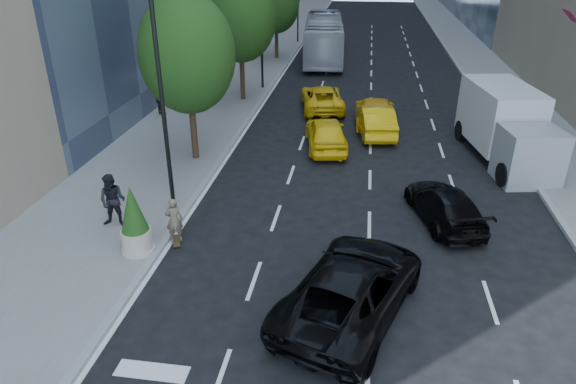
% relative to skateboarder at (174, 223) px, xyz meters
% --- Properties ---
extents(ground, '(160.00, 160.00, 0.00)m').
position_rel_skateboarder_xyz_m(ground, '(5.60, -1.73, -0.80)').
color(ground, black).
rests_on(ground, ground).
extents(sidewalk_left, '(6.00, 120.00, 0.15)m').
position_rel_skateboarder_xyz_m(sidewalk_left, '(-3.40, 28.27, -0.73)').
color(sidewalk_left, slate).
rests_on(sidewalk_left, ground).
extents(sidewalk_right, '(4.00, 120.00, 0.15)m').
position_rel_skateboarder_xyz_m(sidewalk_right, '(15.60, 28.27, -0.73)').
color(sidewalk_right, slate).
rests_on(sidewalk_right, ground).
extents(lamp_near, '(2.13, 0.22, 10.00)m').
position_rel_skateboarder_xyz_m(lamp_near, '(-0.72, 2.27, 5.01)').
color(lamp_near, black).
rests_on(lamp_near, sidewalk_left).
extents(lamp_far, '(2.13, 0.22, 10.00)m').
position_rel_skateboarder_xyz_m(lamp_far, '(-0.72, 20.27, 5.01)').
color(lamp_far, black).
rests_on(lamp_far, sidewalk_left).
extents(tree_near, '(4.20, 4.20, 7.46)m').
position_rel_skateboarder_xyz_m(tree_near, '(-1.60, 7.27, 4.17)').
color(tree_near, '#312413').
rests_on(tree_near, sidewalk_left).
extents(tree_mid, '(4.50, 4.50, 7.99)m').
position_rel_skateboarder_xyz_m(tree_mid, '(-1.60, 17.27, 4.51)').
color(tree_mid, '#312413').
rests_on(tree_mid, sidewalk_left).
extents(tree_far, '(3.90, 3.90, 6.92)m').
position_rel_skateboarder_xyz_m(tree_far, '(-1.60, 30.27, 3.82)').
color(tree_far, '#312413').
rests_on(tree_far, sidewalk_left).
extents(skateboarder, '(0.69, 0.58, 1.61)m').
position_rel_skateboarder_xyz_m(skateboarder, '(0.00, 0.00, 0.00)').
color(skateboarder, brown).
rests_on(skateboarder, ground).
extents(black_sedan_lincoln, '(4.61, 6.52, 1.65)m').
position_rel_skateboarder_xyz_m(black_sedan_lincoln, '(6.10, -2.73, 0.02)').
color(black_sedan_lincoln, black).
rests_on(black_sedan_lincoln, ground).
extents(black_sedan_mercedes, '(2.99, 4.89, 1.32)m').
position_rel_skateboarder_xyz_m(black_sedan_mercedes, '(9.30, 2.98, -0.14)').
color(black_sedan_mercedes, black).
rests_on(black_sedan_mercedes, ground).
extents(taxi_a, '(2.65, 4.90, 1.58)m').
position_rel_skateboarder_xyz_m(taxi_a, '(4.37, 9.77, -0.01)').
color(taxi_a, yellow).
rests_on(taxi_a, ground).
extents(taxi_b, '(2.30, 4.96, 1.58)m').
position_rel_skateboarder_xyz_m(taxi_b, '(6.80, 12.27, -0.02)').
color(taxi_b, gold).
rests_on(taxi_b, ground).
extents(taxi_c, '(3.21, 5.49, 1.44)m').
position_rel_skateboarder_xyz_m(taxi_c, '(3.60, 16.27, -0.09)').
color(taxi_c, yellow).
rests_on(taxi_c, ground).
extents(taxi_d, '(2.30, 5.32, 1.52)m').
position_rel_skateboarder_xyz_m(taxi_d, '(6.80, 13.77, -0.04)').
color(taxi_d, '#FAB40D').
rests_on(taxi_d, ground).
extents(city_bus, '(4.11, 13.27, 3.64)m').
position_rel_skateboarder_xyz_m(city_bus, '(2.40, 30.94, 1.02)').
color(city_bus, silver).
rests_on(city_bus, ground).
extents(box_truck, '(3.62, 7.22, 3.30)m').
position_rel_skateboarder_xyz_m(box_truck, '(12.75, 9.58, 0.87)').
color(box_truck, silver).
rests_on(box_truck, ground).
extents(pedestrian_a, '(1.00, 0.80, 1.97)m').
position_rel_skateboarder_xyz_m(pedestrian_a, '(-2.47, 0.65, 0.33)').
color(pedestrian_a, black).
rests_on(pedestrian_a, sidewalk_left).
extents(pedestrian_b, '(1.11, 1.01, 1.82)m').
position_rel_skateboarder_xyz_m(pedestrian_b, '(-5.60, 13.29, 0.26)').
color(pedestrian_b, black).
rests_on(pedestrian_b, sidewalk_left).
extents(trash_can, '(0.56, 0.56, 0.84)m').
position_rel_skateboarder_xyz_m(trash_can, '(-1.17, -0.56, -0.23)').
color(trash_can, black).
rests_on(trash_can, sidewalk_left).
extents(planter_shrub, '(0.99, 0.99, 2.37)m').
position_rel_skateboarder_xyz_m(planter_shrub, '(-1.00, -0.85, 0.47)').
color(planter_shrub, '#C1B2A0').
rests_on(planter_shrub, sidewalk_left).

